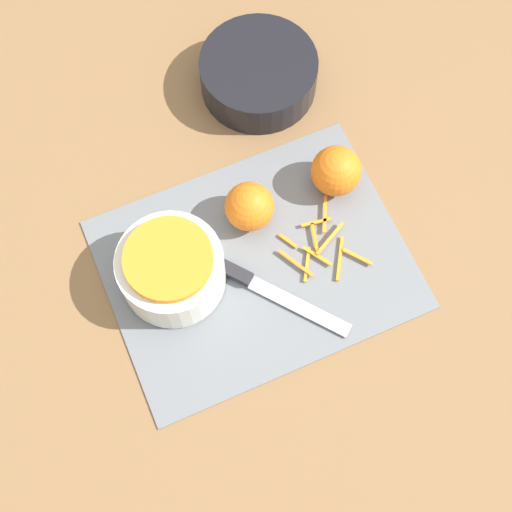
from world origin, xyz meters
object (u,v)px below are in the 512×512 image
orange_right (249,207)px  bowl_speckled (171,269)px  knife (238,274)px  bowl_dark (259,74)px  orange_left (336,171)px

orange_right → bowl_speckled: bearing=-161.3°
bowl_speckled → orange_right: bearing=18.7°
knife → bowl_dark: bearing=112.7°
bowl_dark → orange_right: size_ratio=2.56×
orange_right → orange_left: bearing=0.6°
bowl_speckled → bowl_dark: 0.38m
bowl_dark → orange_right: (-0.11, -0.22, 0.01)m
knife → orange_left: size_ratio=2.88×
bowl_speckled → knife: 0.10m
orange_right → bowl_dark: bearing=63.2°
orange_left → orange_right: bearing=-179.4°
orange_left → orange_right: orange_left is taller
bowl_speckled → knife: (0.09, -0.03, -0.04)m
bowl_speckled → knife: bowl_speckled is taller
bowl_speckled → bowl_dark: bowl_speckled is taller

